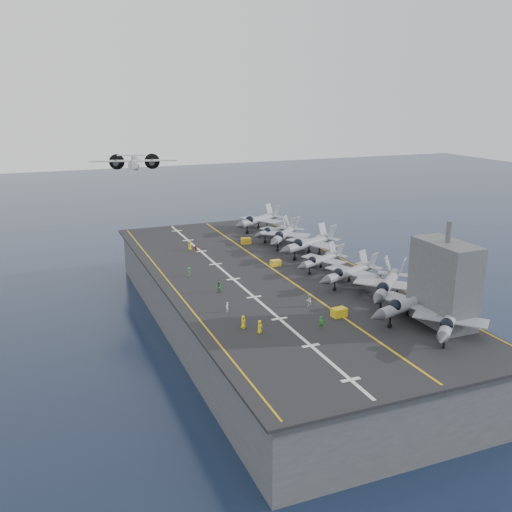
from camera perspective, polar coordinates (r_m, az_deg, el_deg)
name	(u,v)px	position (r m, az deg, el deg)	size (l,w,h in m)	color
ground	(264,328)	(107.39, 0.81, -7.23)	(500.00, 500.00, 0.00)	#142135
hull	(264,303)	(105.52, 0.82, -4.74)	(36.00, 90.00, 10.00)	#56595E
flight_deck	(264,276)	(103.80, 0.83, -2.05)	(38.00, 92.00, 0.40)	black
foul_line	(279,273)	(104.88, 2.34, -1.74)	(0.35, 90.00, 0.02)	gold
landing_centerline	(233,279)	(101.66, -2.29, -2.32)	(0.50, 90.00, 0.02)	silver
deck_edge_port	(173,287)	(98.71, -8.32, -3.05)	(0.25, 90.00, 0.02)	gold
deck_edge_stbd	(352,264)	(111.91, 9.59, -0.82)	(0.25, 90.00, 0.02)	gold
island_superstructure	(445,273)	(84.62, 18.37, -1.63)	(5.00, 10.00, 15.00)	#56595E
fighter_jet_0	(450,319)	(81.73, 18.82, -5.97)	(17.52, 17.15, 5.11)	gray
fighter_jet_1	(409,303)	(85.65, 15.07, -4.55)	(17.93, 14.59, 5.39)	gray
fighter_jet_2	(387,284)	(92.78, 13.00, -2.74)	(19.00, 18.89, 5.58)	#939BA4
fighter_jet_3	(350,271)	(98.93, 9.36, -1.53)	(17.01, 14.30, 5.02)	gray
fighter_jet_4	(321,259)	(106.63, 6.56, -0.31)	(15.13, 13.05, 4.42)	gray
fighter_jet_5	(309,242)	(115.87, 5.35, 1.37)	(19.35, 16.61, 5.67)	#959FA5
fighter_jet_6	(284,234)	(122.97, 2.82, 2.23)	(18.40, 18.77, 5.48)	#919AA1
fighter_jet_7	(276,230)	(128.39, 1.98, 2.60)	(15.43, 13.38, 4.50)	#91989F
fighter_jet_8	(259,219)	(137.40, 0.26, 3.71)	(18.87, 16.92, 5.46)	gray
tow_cart_a	(339,312)	(85.69, 8.30, -5.60)	(2.32, 1.64, 1.31)	yellow
tow_cart_b	(276,263)	(109.24, 1.98, -0.71)	(1.97, 1.33, 1.16)	yellow
tow_cart_c	(246,241)	(125.34, -1.01, 1.53)	(2.41, 1.83, 1.30)	gold
crew_0	(260,327)	(79.12, 0.37, -7.07)	(1.35, 1.27, 1.87)	yellow
crew_1	(227,307)	(86.54, -2.91, -5.12)	(1.13, 1.11, 1.59)	silver
crew_2	(219,287)	(95.01, -3.74, -3.10)	(1.32, 1.29, 1.85)	#29803E
crew_3	(189,272)	(103.69, -6.71, -1.59)	(0.76, 1.05, 1.65)	#268E30
crew_4	(196,248)	(119.20, -6.03, 0.76)	(1.11, 0.86, 1.65)	#AF1420
crew_5	(190,246)	(121.01, -6.64, 1.05)	(1.40, 1.31, 1.95)	yellow
crew_6	(321,323)	(80.90, 6.52, -6.65)	(1.16, 0.81, 1.86)	#1F8121
crew_7	(309,300)	(88.99, 5.29, -4.43)	(1.29, 0.95, 1.99)	silver
transport_plane	(134,166)	(147.15, -12.09, 8.81)	(24.37, 19.35, 5.08)	white
crew_8	(243,322)	(80.67, -1.28, -6.61)	(1.35, 1.27, 1.87)	yellow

